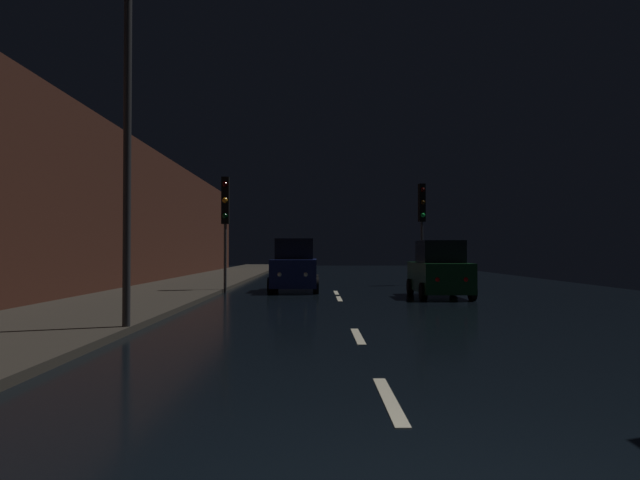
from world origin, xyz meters
TOP-DOWN VIEW (x-y plane):
  - ground at (0.00, 24.50)m, footprint 25.96×84.00m
  - sidewalk_left at (-6.78, 24.50)m, footprint 4.40×84.00m
  - building_facade_left at (-9.38, 21.00)m, footprint 0.80×63.00m
  - lane_centerline at (0.00, 12.21)m, footprint 0.16×19.63m
  - traffic_light_far_right at (4.48, 26.13)m, footprint 0.34×0.47m
  - traffic_light_far_left at (-4.48, 20.42)m, footprint 0.32×0.47m
  - streetlamp_overhead at (-4.24, 8.45)m, footprint 1.70×0.44m
  - car_approaching_headlights at (-1.71, 21.40)m, footprint 2.02×4.37m
  - car_parked_right_far at (3.68, 18.05)m, footprint 1.89×4.10m

SIDE VIEW (x-z plane):
  - ground at x=0.00m, z-range -0.02..0.00m
  - lane_centerline at x=0.00m, z-range 0.00..0.01m
  - sidewalk_left at x=-6.78m, z-range 0.00..0.15m
  - car_parked_right_far at x=3.68m, z-range -0.09..1.98m
  - car_approaching_headlights at x=-1.71m, z-range -0.09..2.11m
  - traffic_light_far_left at x=-4.48m, z-range 1.04..5.72m
  - building_facade_left at x=-9.38m, z-range 0.00..6.83m
  - traffic_light_far_right at x=4.48m, z-range 1.16..6.22m
  - streetlamp_overhead at x=-4.24m, z-range 1.19..8.70m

